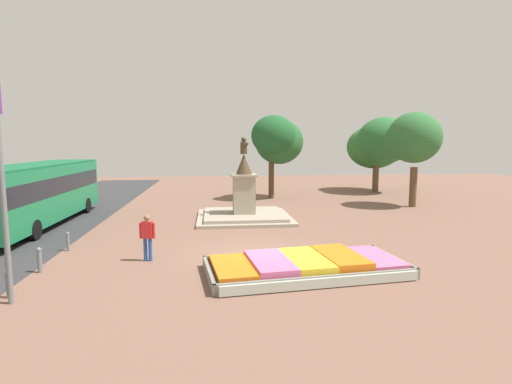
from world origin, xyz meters
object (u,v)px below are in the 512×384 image
Objects in this scene: kerb_bollard_mid_a at (40,259)px; kerb_bollard_south at (9,283)px; kerb_bollard_mid_b at (68,241)px; flower_planter at (306,266)px; statue_monument at (244,205)px; city_bus at (37,190)px; banner_pole at (0,151)px; pedestrian_with_handbag at (147,234)px.

kerb_bollard_south is at bearing -87.98° from kerb_bollard_mid_a.
kerb_bollard_south is 4.85m from kerb_bollard_mid_b.
flower_planter is 9.69m from statue_monument.
city_bus is at bearing 121.56° from kerb_bollard_mid_b.
city_bus is 6.22m from kerb_bollard_mid_b.
kerb_bollard_mid_a is 1.11× the size of kerb_bollard_mid_b.
kerb_bollard_mid_b is at bearing 93.77° from banner_pole.
pedestrian_with_handbag is at bearing -118.19° from statue_monument.
kerb_bollard_mid_a is at bearing -67.83° from city_bus.
pedestrian_with_handbag is at bearing 43.89° from kerb_bollard_south.
flower_planter is at bearing -36.67° from city_bus.
statue_monument is 13.63m from banner_pole.
city_bus is (-3.52, 10.44, -2.20)m from banner_pole.
banner_pole reaches higher than kerb_bollard_mid_b.
statue_monument is (-1.29, 9.59, 0.52)m from flower_planter.
pedestrian_with_handbag is (6.52, -6.89, -0.85)m from city_bus.
banner_pole is 4.35× the size of pedestrian_with_handbag.
banner_pole reaches higher than kerb_bollard_south.
kerb_bollard_mid_b is (-0.35, 5.28, -3.63)m from banner_pole.
kerb_bollard_mid_a is (3.19, -7.84, -1.38)m from city_bus.
flower_planter is at bearing 7.65° from kerb_bollard_south.
city_bus is at bearing 108.10° from kerb_bollard_south.
banner_pole reaches higher than kerb_bollard_mid_a.
banner_pole is at bearing -122.38° from statue_monument.
statue_monument is 0.45× the size of city_bus.
city_bus is at bearing 108.61° from banner_pole.
kerb_bollard_mid_b is at bearing -58.44° from city_bus.
city_bus is at bearing 143.33° from flower_planter.
kerb_bollard_mid_a is (-0.32, 2.60, -3.58)m from banner_pole.
flower_planter is 9.47m from kerb_bollard_mid_b.
pedestrian_with_handbag reaches higher than kerb_bollard_mid_a.
kerb_bollard_south is at bearing -172.35° from flower_planter.
kerb_bollard_mid_b is at bearing 91.22° from kerb_bollard_south.
kerb_bollard_mid_a is at bearing -164.00° from pedestrian_with_handbag.
statue_monument reaches higher than kerb_bollard_south.
city_bus is at bearing 133.44° from pedestrian_with_handbag.
banner_pole reaches higher than statue_monument.
kerb_bollard_south is 1.04× the size of kerb_bollard_mid_b.
kerb_bollard_south is at bearing -124.31° from statue_monument.
kerb_bollard_south is (-3.25, -3.12, -0.56)m from pedestrian_with_handbag.
banner_pole is at bearing -86.23° from kerb_bollard_mid_b.
flower_planter is 14.91m from city_bus.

